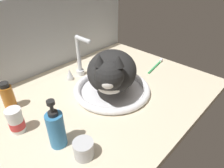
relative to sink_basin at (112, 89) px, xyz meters
The scene contains 10 objects.
countertop 5.26cm from the sink_basin, 162.55° to the left, with size 100.89×73.55×3.00cm, color beige.
backsplash_wall 42.47cm from the sink_basin, 96.18° to the left, with size 100.89×2.40×39.53cm, color #B2B7BC.
sink_basin is the anchor object (origin of this frame).
faucet 22.47cm from the sink_basin, 90.00° to the left, with size 16.22×11.34×20.86cm.
cat 10.19cm from the sink_basin, 142.49° to the right, with size 33.64×32.21×19.72cm.
soap_pump_bottle 34.43cm from the sink_basin, 166.78° to the right, with size 5.32×5.32×17.46cm.
metal_jar 34.97cm from the sink_basin, 150.60° to the right, with size 6.30×6.30×5.66cm.
pill_bottle 40.15cm from the sink_basin, 169.57° to the left, with size 5.16×5.16×9.31cm.
amber_bottle 42.04cm from the sink_basin, 148.71° to the left, with size 4.67×4.67×11.55cm.
toothbrush 33.90cm from the sink_basin, ahead, with size 18.04×4.26×1.70cm.
Camera 1 is at (-48.63, -51.36, 54.00)cm, focal length 31.75 mm.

